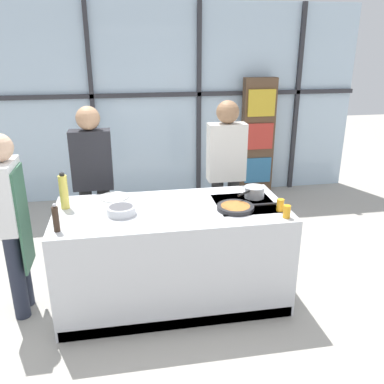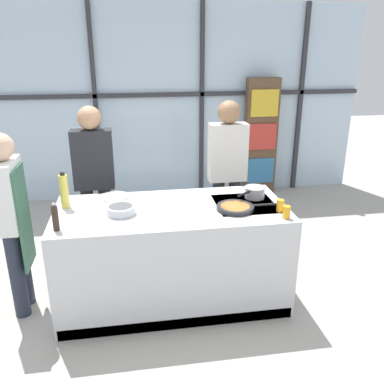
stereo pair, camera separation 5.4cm
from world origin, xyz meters
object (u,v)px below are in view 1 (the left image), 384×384
(frying_pan, at_px, (236,207))
(juice_glass_near, at_px, (287,212))
(spectator_far_left, at_px, (93,176))
(spectator_center_left, at_px, (226,168))
(white_plate, at_px, (114,197))
(saucepan, at_px, (254,192))
(mixing_bowl, at_px, (121,210))
(juice_glass_far, at_px, (280,205))
(pepper_grinder, at_px, (56,219))
(oil_bottle, at_px, (64,192))
(chef, at_px, (11,216))

(frying_pan, bearing_deg, juice_glass_near, -33.50)
(spectator_far_left, bearing_deg, spectator_center_left, -180.00)
(white_plate, distance_m, juice_glass_near, 1.56)
(spectator_far_left, height_order, saucepan, spectator_far_left)
(saucepan, bearing_deg, mixing_bowl, -171.40)
(juice_glass_far, bearing_deg, spectator_center_left, 100.76)
(frying_pan, relative_size, juice_glass_far, 5.40)
(saucepan, xyz_separation_m, juice_glass_far, (0.12, -0.34, -0.00))
(spectator_center_left, height_order, white_plate, spectator_center_left)
(white_plate, height_order, juice_glass_far, juice_glass_far)
(mixing_bowl, relative_size, juice_glass_near, 2.25)
(mixing_bowl, distance_m, juice_glass_near, 1.36)
(mixing_bowl, xyz_separation_m, pepper_grinder, (-0.48, -0.24, 0.07))
(white_plate, bearing_deg, oil_bottle, -156.41)
(frying_pan, xyz_separation_m, white_plate, (-1.03, 0.47, -0.01))
(saucepan, bearing_deg, oil_bottle, 178.73)
(frying_pan, height_order, white_plate, frying_pan)
(white_plate, height_order, mixing_bowl, mixing_bowl)
(frying_pan, bearing_deg, white_plate, 155.73)
(juice_glass_far, bearing_deg, juice_glass_near, -90.00)
(mixing_bowl, relative_size, oil_bottle, 0.75)
(saucepan, distance_m, white_plate, 1.29)
(juice_glass_near, bearing_deg, oil_bottle, 163.87)
(white_plate, height_order, pepper_grinder, pepper_grinder)
(saucepan, xyz_separation_m, pepper_grinder, (-1.69, -0.42, 0.05))
(white_plate, relative_size, oil_bottle, 0.84)
(white_plate, relative_size, pepper_grinder, 1.18)
(juice_glass_near, height_order, juice_glass_far, same)
(white_plate, xyz_separation_m, pepper_grinder, (-0.42, -0.64, 0.10))
(juice_glass_near, bearing_deg, juice_glass_far, 90.00)
(chef, xyz_separation_m, frying_pan, (1.87, -0.17, 0.01))
(frying_pan, distance_m, saucepan, 0.35)
(mixing_bowl, height_order, oil_bottle, oil_bottle)
(chef, relative_size, mixing_bowl, 6.68)
(pepper_grinder, xyz_separation_m, juice_glass_far, (1.81, 0.08, -0.05))
(white_plate, bearing_deg, chef, -160.41)
(frying_pan, relative_size, oil_bottle, 1.80)
(saucepan, height_order, juice_glass_far, juice_glass_far)
(frying_pan, bearing_deg, pepper_grinder, -173.11)
(spectator_far_left, bearing_deg, juice_glass_far, 146.57)
(mixing_bowl, xyz_separation_m, oil_bottle, (-0.47, 0.22, 0.11))
(saucepan, height_order, oil_bottle, oil_bottle)
(frying_pan, distance_m, mixing_bowl, 0.97)
(frying_pan, relative_size, juice_glass_near, 5.40)
(frying_pan, distance_m, juice_glass_near, 0.43)
(frying_pan, distance_m, oil_bottle, 1.48)
(chef, distance_m, mixing_bowl, 0.90)
(spectator_center_left, height_order, mixing_bowl, spectator_center_left)
(oil_bottle, height_order, juice_glass_near, oil_bottle)
(chef, bearing_deg, juice_glass_far, 83.21)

